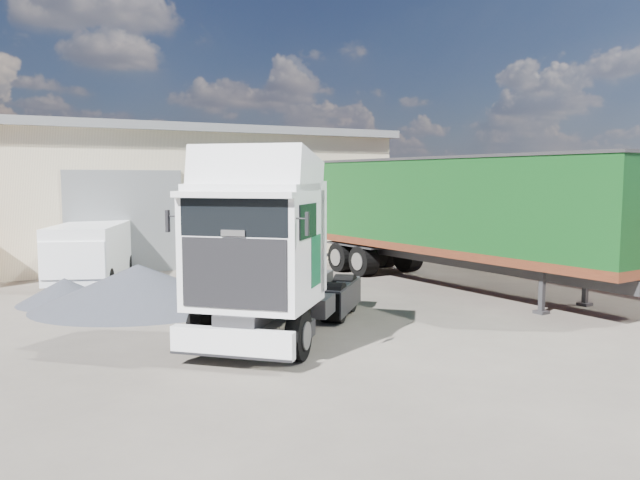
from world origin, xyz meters
name	(u,v)px	position (x,y,z in m)	size (l,w,h in m)	color
ground	(304,328)	(0.00, 0.00, 0.00)	(120.00, 120.00, 0.00)	#272420
brick_boundary_wall	(499,231)	(11.50, 6.00, 1.25)	(0.35, 26.00, 2.50)	brown
tractor_unit	(268,261)	(-1.16, -0.75, 1.66)	(5.54, 5.76, 3.95)	black
box_trailer	(455,209)	(6.35, 2.49, 2.41)	(3.64, 12.06, 3.95)	#2D2D30
panel_van	(90,253)	(-3.35, 8.57, 0.97)	(3.37, 4.93, 1.87)	black
gravel_heap	(135,287)	(-2.88, 4.01, 0.52)	(6.82, 6.82, 1.12)	black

